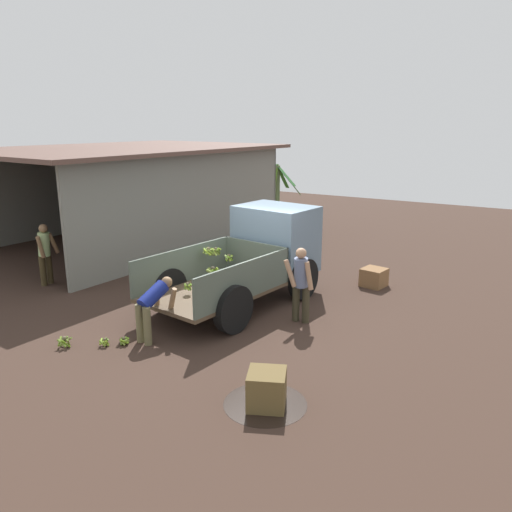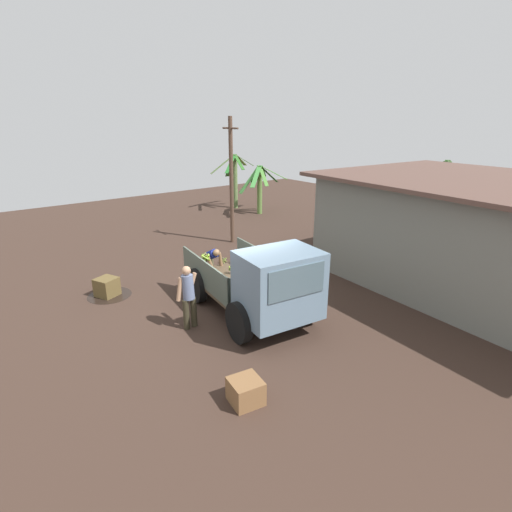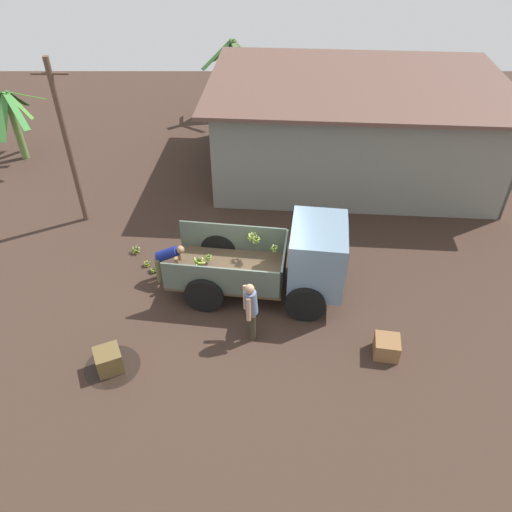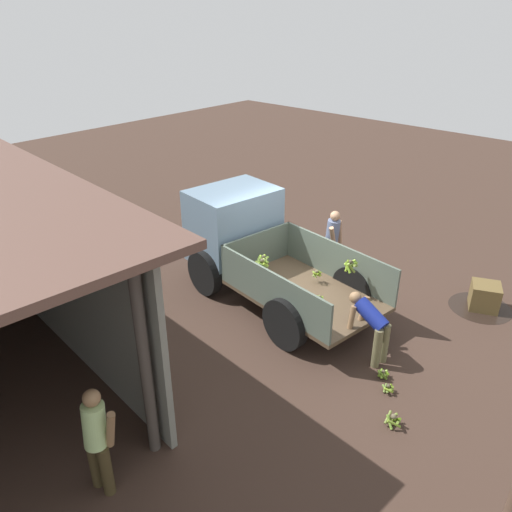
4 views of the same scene
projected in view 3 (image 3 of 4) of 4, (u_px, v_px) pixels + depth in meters
The scene contains 15 objects.
ground at pixel (251, 293), 13.27m from camera, with size 36.00×36.00×0.00m, color #3A2920.
mud_patch_0 at pixel (112, 367), 11.33m from camera, with size 1.27×1.27×0.01m, color black.
cargo_truck at pixel (297, 259), 12.63m from camera, with size 4.66×2.61×2.12m.
warehouse_shed at pixel (371, 106), 17.15m from camera, with size 10.58×7.73×3.29m.
utility_pole at pixel (67, 144), 14.41m from camera, with size 1.01×0.16×5.07m.
banana_palm_2 at pixel (14, 122), 18.43m from camera, with size 2.33×2.65×2.61m.
banana_palm_3 at pixel (233, 77), 21.65m from camera, with size 2.24×2.07×3.25m.
person_foreground_visitor at pixel (251, 308), 11.53m from camera, with size 0.38×0.65×1.62m.
person_worker_loading at pixel (167, 259), 13.26m from camera, with size 0.83×0.61×1.18m.
person_bystander_near_shed at pixel (220, 168), 16.83m from camera, with size 0.67×0.37×1.61m.
banana_bunch_on_ground_0 at pixel (147, 263), 14.11m from camera, with size 0.22×0.21×0.16m.
banana_bunch_on_ground_1 at pixel (136, 249), 14.56m from camera, with size 0.27×0.27×0.22m.
banana_bunch_on_ground_2 at pixel (154, 270), 13.90m from camera, with size 0.21×0.22×0.16m.
wooden_crate_0 at pixel (109, 360), 11.13m from camera, with size 0.56×0.56×0.55m, color brown.
wooden_crate_1 at pixel (387, 347), 11.49m from camera, with size 0.57×0.57×0.47m, color brown.
Camera 3 is at (0.12, -9.80, 9.00)m, focal length 35.00 mm.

